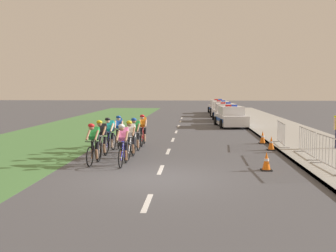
% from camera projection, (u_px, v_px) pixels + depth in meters
% --- Properties ---
extents(ground_plane, '(160.00, 160.00, 0.00)m').
position_uv_depth(ground_plane, '(157.00, 179.00, 12.36)').
color(ground_plane, '#4C4C51').
extents(sidewalk_slab, '(4.22, 60.00, 0.12)m').
position_uv_depth(sidewalk_slab, '(285.00, 131.00, 25.82)').
color(sidewalk_slab, '#A3A099').
rests_on(sidewalk_slab, ground).
extents(kerb_edge, '(0.16, 60.00, 0.13)m').
position_uv_depth(kerb_edge, '(253.00, 130.00, 25.95)').
color(kerb_edge, '#9E9E99').
rests_on(kerb_edge, ground).
extents(grass_verge, '(7.00, 60.00, 0.01)m').
position_uv_depth(grass_verge, '(71.00, 130.00, 26.72)').
color(grass_verge, '#4C7F42').
rests_on(grass_verge, ground).
extents(lane_markings_centre, '(0.14, 29.60, 0.01)m').
position_uv_depth(lane_markings_centre, '(175.00, 135.00, 23.64)').
color(lane_markings_centre, white).
rests_on(lane_markings_centre, ground).
extents(cyclist_lead, '(0.44, 1.72, 1.56)m').
position_uv_depth(cyclist_lead, '(94.00, 143.00, 14.61)').
color(cyclist_lead, black).
rests_on(cyclist_lead, ground).
extents(cyclist_second, '(0.42, 1.72, 1.56)m').
position_uv_depth(cyclist_second, '(123.00, 144.00, 14.35)').
color(cyclist_second, black).
rests_on(cyclist_second, ground).
extents(cyclist_third, '(0.44, 1.72, 1.56)m').
position_uv_depth(cyclist_third, '(102.00, 138.00, 16.06)').
color(cyclist_third, black).
rests_on(cyclist_third, ground).
extents(cyclist_fourth, '(0.43, 1.72, 1.56)m').
position_uv_depth(cyclist_fourth, '(131.00, 139.00, 15.89)').
color(cyclist_fourth, black).
rests_on(cyclist_fourth, ground).
extents(cyclist_fifth, '(0.45, 1.72, 1.56)m').
position_uv_depth(cyclist_fifth, '(110.00, 134.00, 17.48)').
color(cyclist_fifth, black).
rests_on(cyclist_fifth, ground).
extents(cyclist_sixth, '(0.45, 1.72, 1.56)m').
position_uv_depth(cyclist_sixth, '(136.00, 134.00, 17.36)').
color(cyclist_sixth, black).
rests_on(cyclist_sixth, ground).
extents(cyclist_seventh, '(0.46, 1.72, 1.56)m').
position_uv_depth(cyclist_seventh, '(119.00, 131.00, 18.75)').
color(cyclist_seventh, black).
rests_on(cyclist_seventh, ground).
extents(cyclist_eighth, '(0.42, 1.72, 1.56)m').
position_uv_depth(cyclist_eighth, '(143.00, 129.00, 19.46)').
color(cyclist_eighth, black).
rests_on(cyclist_eighth, ground).
extents(police_car_nearest, '(2.31, 4.55, 1.59)m').
position_uv_depth(police_car_nearest, '(231.00, 117.00, 29.09)').
color(police_car_nearest, silver).
rests_on(police_car_nearest, ground).
extents(police_car_second, '(2.11, 4.46, 1.59)m').
position_uv_depth(police_car_second, '(225.00, 113.00, 34.16)').
color(police_car_second, white).
rests_on(police_car_second, ground).
extents(police_car_third, '(2.20, 4.50, 1.59)m').
position_uv_depth(police_car_third, '(221.00, 109.00, 39.92)').
color(police_car_third, white).
rests_on(police_car_third, ground).
extents(police_car_furthest, '(2.18, 4.49, 1.59)m').
position_uv_depth(police_car_furthest, '(218.00, 107.00, 44.66)').
color(police_car_furthest, white).
rests_on(police_car_furthest, ground).
extents(crowd_barrier_front, '(0.61, 2.32, 1.07)m').
position_uv_depth(crowd_barrier_front, '(329.00, 153.00, 13.23)').
color(crowd_barrier_front, '#B7BABF').
rests_on(crowd_barrier_front, sidewalk_slab).
extents(crowd_barrier_middle, '(0.54, 2.32, 1.07)m').
position_uv_depth(crowd_barrier_middle, '(307.00, 142.00, 15.80)').
color(crowd_barrier_middle, '#B7BABF').
rests_on(crowd_barrier_middle, sidewalk_slab).
extents(crowd_barrier_rear, '(0.65, 2.32, 1.07)m').
position_uv_depth(crowd_barrier_rear, '(281.00, 134.00, 18.87)').
color(crowd_barrier_rear, '#B7BABF').
rests_on(crowd_barrier_rear, sidewalk_slab).
extents(traffic_cone_near, '(0.36, 0.36, 0.64)m').
position_uv_depth(traffic_cone_near, '(266.00, 161.00, 13.55)').
color(traffic_cone_near, black).
rests_on(traffic_cone_near, ground).
extents(traffic_cone_mid, '(0.36, 0.36, 0.64)m').
position_uv_depth(traffic_cone_mid, '(263.00, 137.00, 20.14)').
color(traffic_cone_mid, black).
rests_on(traffic_cone_mid, ground).
extents(traffic_cone_far, '(0.36, 0.36, 0.64)m').
position_uv_depth(traffic_cone_far, '(271.00, 143.00, 18.00)').
color(traffic_cone_far, black).
rests_on(traffic_cone_far, ground).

